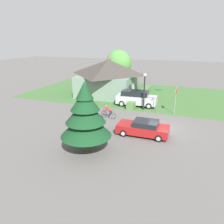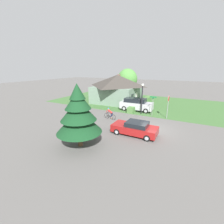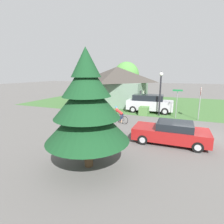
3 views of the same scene
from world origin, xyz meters
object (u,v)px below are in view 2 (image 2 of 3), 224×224
object	(u,v)px
cottage_house	(117,88)
deciduous_tree_right	(127,79)
parked_suv_right	(136,104)
stop_sign	(168,102)
street_lamp	(142,95)
sedan_left_lane	(135,128)
street_name_sign	(153,103)
cyclist	(110,114)
conifer_tall_near	(79,114)

from	to	relation	value
cottage_house	deciduous_tree_right	xyz separation A→B (m)	(6.71, 0.69, 1.19)
parked_suv_right	stop_sign	xyz separation A→B (m)	(-1.71, -4.81, 1.20)
parked_suv_right	street_lamp	bearing A→B (deg)	130.54
cottage_house	street_lamp	size ratio (longest dim) A/B	2.15
sedan_left_lane	stop_sign	world-z (taller)	stop_sign
street_name_sign	deciduous_tree_right	xyz separation A→B (m)	(12.89, 9.01, 1.96)
sedan_left_lane	cyclist	world-z (taller)	cyclist
cottage_house	sedan_left_lane	distance (m)	15.45
stop_sign	street_lamp	bearing A→B (deg)	-94.21
conifer_tall_near	street_name_sign	bearing A→B (deg)	-17.14
street_name_sign	deciduous_tree_right	size ratio (longest dim) A/B	0.44
street_lamp	deciduous_tree_right	world-z (taller)	deciduous_tree_right
cyclist	deciduous_tree_right	size ratio (longest dim) A/B	0.28
cottage_house	deciduous_tree_right	size ratio (longest dim) A/B	1.51
conifer_tall_near	street_lamp	bearing A→B (deg)	-8.92
cyclist	parked_suv_right	bearing A→B (deg)	-100.38
cottage_house	cyclist	distance (m)	10.85
deciduous_tree_right	parked_suv_right	bearing A→B (deg)	-151.31
cottage_house	cyclist	bearing A→B (deg)	-161.29
parked_suv_right	street_lamp	world-z (taller)	street_lamp
parked_suv_right	stop_sign	bearing A→B (deg)	157.69
deciduous_tree_right	street_name_sign	bearing A→B (deg)	-145.05
parked_suv_right	deciduous_tree_right	bearing A→B (deg)	-64.07
stop_sign	conifer_tall_near	size ratio (longest dim) A/B	0.58
street_lamp	cottage_house	bearing A→B (deg)	48.92
sedan_left_lane	deciduous_tree_right	bearing A→B (deg)	-65.76
street_lamp	conifer_tall_near	bearing A→B (deg)	171.08
cottage_house	deciduous_tree_right	world-z (taller)	deciduous_tree_right
parked_suv_right	stop_sign	distance (m)	5.24
parked_suv_right	cottage_house	bearing A→B (deg)	-42.42
street_lamp	conifer_tall_near	distance (m)	11.48
parked_suv_right	stop_sign	size ratio (longest dim) A/B	1.65
cyclist	conifer_tall_near	bearing A→B (deg)	104.77
sedan_left_lane	cyclist	bearing A→B (deg)	-34.06
cottage_house	street_name_sign	xyz separation A→B (m)	(-6.18, -8.32, -0.77)
street_name_sign	street_lamp	bearing A→B (deg)	78.47
cottage_house	parked_suv_right	bearing A→B (deg)	-132.06
street_lamp	street_name_sign	size ratio (longest dim) A/B	1.61
parked_suv_right	street_name_sign	bearing A→B (deg)	147.31
parked_suv_right	deciduous_tree_right	distance (m)	13.14
stop_sign	street_name_sign	size ratio (longest dim) A/B	1.11
cottage_house	conifer_tall_near	size ratio (longest dim) A/B	1.79
sedan_left_lane	stop_sign	bearing A→B (deg)	-107.11
street_lamp	street_name_sign	bearing A→B (deg)	-101.53
cyclist	street_name_sign	distance (m)	5.98
street_lamp	cyclist	bearing A→B (deg)	145.19
street_name_sign	deciduous_tree_right	distance (m)	15.85
cyclist	sedan_left_lane	bearing A→B (deg)	152.45
conifer_tall_near	parked_suv_right	bearing A→B (deg)	-2.45
cottage_house	parked_suv_right	size ratio (longest dim) A/B	1.89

